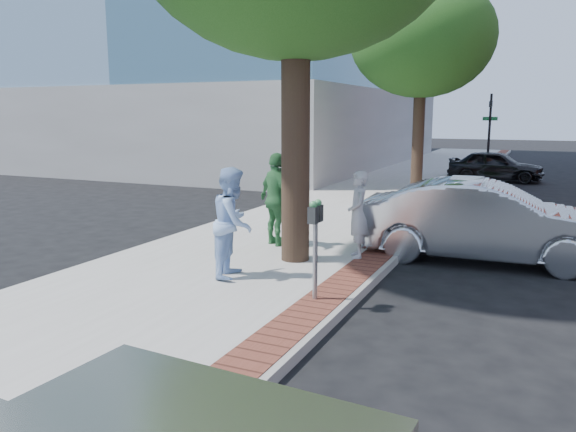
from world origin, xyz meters
The scene contains 13 objects.
ground centered at (0.00, 0.00, 0.00)m, with size 120.00×120.00×0.00m, color black.
sidewalk centered at (-1.50, 8.00, 0.07)m, with size 5.00×60.00×0.15m, color #9E9991.
brick_strip centered at (0.70, 8.00, 0.15)m, with size 0.60×60.00×0.01m, color brown.
curb centered at (1.05, 8.00, 0.07)m, with size 0.10×60.00×0.15m, color gray.
office_base centered at (-13.00, 22.00, 2.00)m, with size 18.20×22.20×4.00m, color gray.
signal_near centered at (0.90, 22.00, 2.25)m, with size 0.70×0.15×3.80m.
tree_far centered at (-0.50, 12.00, 5.30)m, with size 4.80×4.80×7.14m.
parking_meter centered at (0.59, -0.08, 1.21)m, with size 0.12×0.32×1.47m.
person_gray centered at (0.40, 2.54, 0.97)m, with size 0.60×0.39×1.64m, color #A9A9AE.
person_officer centered at (-1.10, 0.49, 1.06)m, with size 0.89×0.69×1.83m, color #97BAE9.
person_green centered at (-1.43, 2.83, 1.10)m, with size 1.12×0.47×1.91m, color #3A8046.
sedan_silver centered at (2.56, 3.81, 0.79)m, with size 1.67×4.78×1.58m, color silver.
bg_car centered at (1.60, 17.99, 0.66)m, with size 1.55×3.86×1.31m, color black.
Camera 1 is at (3.52, -7.40, 2.83)m, focal length 35.00 mm.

